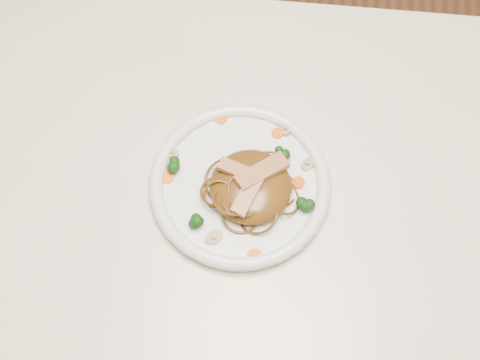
{
  "coord_description": "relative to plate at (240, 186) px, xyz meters",
  "views": [
    {
      "loc": [
        -0.01,
        -0.32,
        1.62
      ],
      "look_at": [
        -0.05,
        0.05,
        0.78
      ],
      "focal_mm": 49.23,
      "sensor_mm": 36.0,
      "label": 1
    }
  ],
  "objects": [
    {
      "name": "carrot_0",
      "position": [
        0.05,
        0.09,
        0.01
      ],
      "size": [
        0.02,
        0.02,
        0.0
      ],
      "primitive_type": "cylinder",
      "rotation": [
        0.0,
        0.0,
        0.02
      ],
      "color": "#E95708",
      "rests_on": "plate"
    },
    {
      "name": "broccoli_0",
      "position": [
        0.06,
        0.05,
        0.02
      ],
      "size": [
        0.03,
        0.03,
        0.03
      ],
      "primitive_type": null,
      "rotation": [
        0.0,
        0.0,
        0.28
      ],
      "color": "#14470E",
      "rests_on": "plate"
    },
    {
      "name": "carrot_2",
      "position": [
        0.08,
        0.01,
        0.01
      ],
      "size": [
        0.02,
        0.02,
        0.0
      ],
      "primitive_type": "cylinder",
      "rotation": [
        0.0,
        0.0,
        -0.23
      ],
      "color": "#E95708",
      "rests_on": "plate"
    },
    {
      "name": "ground",
      "position": [
        0.05,
        -0.05,
        -0.76
      ],
      "size": [
        4.0,
        4.0,
        0.0
      ],
      "primitive_type": "plane",
      "color": "brown",
      "rests_on": "ground"
    },
    {
      "name": "mushroom_0",
      "position": [
        -0.03,
        -0.08,
        0.01
      ],
      "size": [
        0.04,
        0.04,
        0.01
      ],
      "primitive_type": "cylinder",
      "rotation": [
        0.0,
        0.0,
        0.63
      ],
      "color": "#BEA78E",
      "rests_on": "plate"
    },
    {
      "name": "table",
      "position": [
        0.05,
        -0.05,
        -0.11
      ],
      "size": [
        1.2,
        0.8,
        0.75
      ],
      "color": "#F2E7CD",
      "rests_on": "ground"
    },
    {
      "name": "chicken_a",
      "position": [
        0.03,
        0.0,
        0.05
      ],
      "size": [
        0.08,
        0.07,
        0.01
      ],
      "primitive_type": "cube",
      "rotation": [
        0.0,
        0.0,
        0.67
      ],
      "color": "tan",
      "rests_on": "noodle_mound"
    },
    {
      "name": "plate",
      "position": [
        0.0,
        0.0,
        0.0
      ],
      "size": [
        0.33,
        0.33,
        0.02
      ],
      "primitive_type": "cylinder",
      "rotation": [
        0.0,
        0.0,
        -0.34
      ],
      "color": "white",
      "rests_on": "table"
    },
    {
      "name": "broccoli_2",
      "position": [
        -0.06,
        -0.07,
        0.02
      ],
      "size": [
        0.03,
        0.03,
        0.03
      ],
      "primitive_type": null,
      "rotation": [
        0.0,
        0.0,
        -0.13
      ],
      "color": "#14470E",
      "rests_on": "plate"
    },
    {
      "name": "mushroom_2",
      "position": [
        -0.1,
        0.04,
        0.01
      ],
      "size": [
        0.03,
        0.03,
        0.01
      ],
      "primitive_type": "cylinder",
      "rotation": [
        0.0,
        0.0,
        -0.35
      ],
      "color": "#BEA78E",
      "rests_on": "plate"
    },
    {
      "name": "mushroom_1",
      "position": [
        0.09,
        0.04,
        0.01
      ],
      "size": [
        0.03,
        0.03,
        0.01
      ],
      "primitive_type": "cylinder",
      "rotation": [
        0.0,
        0.0,
        1.04
      ],
      "color": "#BEA78E",
      "rests_on": "plate"
    },
    {
      "name": "chicken_c",
      "position": [
        0.01,
        -0.03,
        0.05
      ],
      "size": [
        0.04,
        0.07,
        0.01
      ],
      "primitive_type": "cube",
      "rotation": [
        0.0,
        0.0,
        4.34
      ],
      "color": "tan",
      "rests_on": "noodle_mound"
    },
    {
      "name": "carrot_3",
      "position": [
        -0.04,
        0.1,
        0.01
      ],
      "size": [
        0.03,
        0.03,
        0.0
      ],
      "primitive_type": "cylinder",
      "rotation": [
        0.0,
        0.0,
        0.42
      ],
      "color": "#E95708",
      "rests_on": "plate"
    },
    {
      "name": "broccoli_1",
      "position": [
        -0.1,
        0.02,
        0.02
      ],
      "size": [
        0.03,
        0.03,
        0.03
      ],
      "primitive_type": null,
      "rotation": [
        0.0,
        0.0,
        -0.28
      ],
      "color": "#14470E",
      "rests_on": "plate"
    },
    {
      "name": "mushroom_3",
      "position": [
        0.06,
        0.09,
        0.01
      ],
      "size": [
        0.02,
        0.02,
        0.01
      ],
      "primitive_type": "cylinder",
      "rotation": [
        0.0,
        0.0,
        1.59
      ],
      "color": "#BEA78E",
      "rests_on": "plate"
    },
    {
      "name": "noodle_mound",
      "position": [
        0.02,
        -0.01,
        0.02
      ],
      "size": [
        0.15,
        0.15,
        0.04
      ],
      "primitive_type": "ellipsoid",
      "rotation": [
        0.0,
        0.0,
        -0.43
      ],
      "color": "#5D3D11",
      "rests_on": "plate"
    },
    {
      "name": "broccoli_3",
      "position": [
        0.1,
        -0.03,
        0.02
      ],
      "size": [
        0.02,
        0.02,
        0.03
      ],
      "primitive_type": null,
      "rotation": [
        0.0,
        0.0,
        -0.12
      ],
      "color": "#14470E",
      "rests_on": "plate"
    },
    {
      "name": "carrot_1",
      "position": [
        -0.11,
        0.0,
        0.01
      ],
      "size": [
        0.02,
        0.02,
        0.0
      ],
      "primitive_type": "cylinder",
      "rotation": [
        0.0,
        0.0,
        -0.1
      ],
      "color": "#E95708",
      "rests_on": "plate"
    },
    {
      "name": "chicken_b",
      "position": [
        -0.0,
        0.0,
        0.05
      ],
      "size": [
        0.06,
        0.04,
        0.01
      ],
      "primitive_type": "cube",
      "rotation": [
        0.0,
        0.0,
        2.84
      ],
      "color": "tan",
      "rests_on": "noodle_mound"
    },
    {
      "name": "carrot_4",
      "position": [
        0.03,
        -0.11,
        0.01
      ],
      "size": [
        0.03,
        0.03,
        0.0
      ],
      "primitive_type": "cylinder",
      "rotation": [
        0.0,
        0.0,
        0.35
      ],
      "color": "#E95708",
      "rests_on": "plate"
    }
  ]
}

